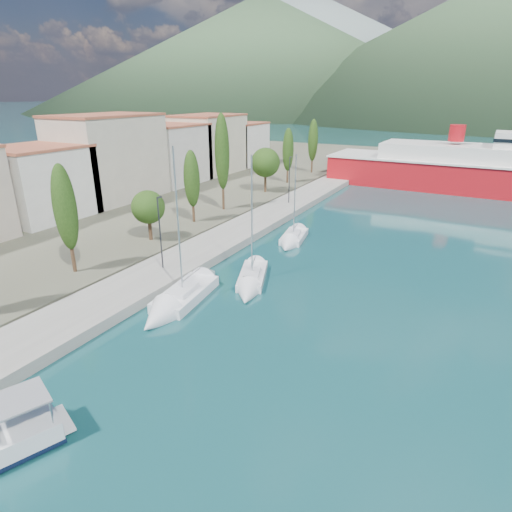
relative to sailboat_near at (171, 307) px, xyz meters
The scene contains 10 objects.
ground 110.64m from the sailboat_near, 87.70° to the left, with size 1400.00×1400.00×0.00m, color #15474B.
quay 17.17m from the sailboat_near, 105.40° to the left, with size 5.00×88.00×0.80m, color gray.
land_strip 50.16m from the sailboat_near, 148.04° to the left, with size 70.00×148.00×0.70m, color #565644.
town_buildings 39.25m from the sailboat_near, 135.11° to the left, with size 9.20×69.20×11.30m.
tree_row 27.00m from the sailboat_near, 113.66° to the left, with size 4.25×64.45×11.76m.
lamp_posts 8.68m from the sailboat_near, 125.60° to the left, with size 0.15×47.15×6.06m.
sailboat_near is the anchor object (origin of this frame).
sailboat_mid 6.71m from the sailboat_near, 62.23° to the left, with size 4.74×7.91×11.10m.
sailboat_far 17.32m from the sailboat_near, 84.53° to the left, with size 3.33×6.93×9.78m.
ferry 58.61m from the sailboat_near, 69.42° to the left, with size 53.16×11.99×10.53m.
Camera 1 is at (13.81, -11.61, 14.65)m, focal length 30.00 mm.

